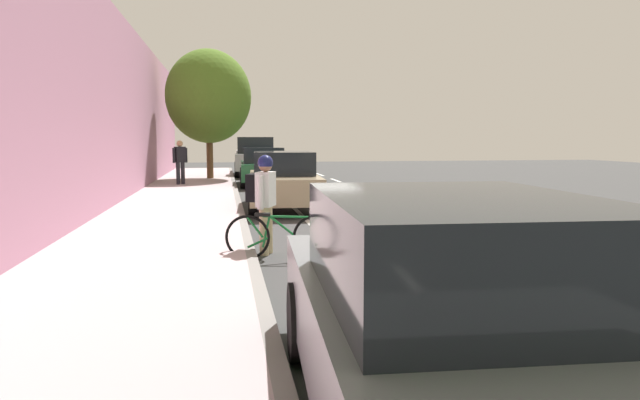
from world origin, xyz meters
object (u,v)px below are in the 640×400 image
Objects in this scene: parked_sedan_green_second at (263,167)px; bicycle_at_curb at (281,236)px; parked_pickup_silver_nearest at (255,158)px; parked_sedan_tan_mid at (283,180)px; street_tree_near_cyclist at (209,97)px; parked_sedan_grey_far at (455,322)px; cyclist_with_backpack at (264,195)px; pedestrian_on_phone at (180,160)px.

parked_sedan_green_second is 2.60× the size of bicycle_at_curb.
parked_sedan_green_second is (0.02, 6.19, -0.15)m from parked_pickup_silver_nearest.
street_tree_near_cyclist is (2.16, -10.27, 2.95)m from parked_sedan_tan_mid.
street_tree_near_cyclist is (2.15, -2.70, 2.95)m from parked_sedan_green_second.
parked_sedan_green_second is at bearing -90.60° from parked_sedan_grey_far.
pedestrian_on_phone is at bearing -80.10° from cyclist_with_backpack.
parked_sedan_grey_far is 5.85m from cyclist_with_backpack.
pedestrian_on_phone is (3.19, 0.54, 0.32)m from parked_sedan_green_second.
bicycle_at_curb is at bearing -84.55° from parked_sedan_grey_far.
parked_sedan_grey_far is at bearing 89.00° from parked_sedan_tan_mid.
street_tree_near_cyclist reaches higher than pedestrian_on_phone.
parked_pickup_silver_nearest is 19.67m from cyclist_with_backpack.
parked_sedan_tan_mid is 10.90m from street_tree_near_cyclist.
street_tree_near_cyclist reaches higher than parked_sedan_tan_mid.
bicycle_at_curb is at bearing 100.50° from pedestrian_on_phone.
pedestrian_on_phone is (2.26, -12.92, 0.11)m from cyclist_with_backpack.
parked_sedan_grey_far is 2.69× the size of pedestrian_on_phone.
cyclist_with_backpack is at bearing 80.94° from parked_sedan_tan_mid.
street_tree_near_cyclist is at bearing -107.77° from pedestrian_on_phone.
parked_sedan_green_second is at bearing 128.56° from street_tree_near_cyclist.
parked_pickup_silver_nearest is 3.13× the size of bicycle_at_curb.
street_tree_near_cyclist reaches higher than parked_pickup_silver_nearest.
pedestrian_on_phone is (2.99, -18.72, 0.32)m from parked_sedan_grey_far.
parked_pickup_silver_nearest reaches higher than pedestrian_on_phone.
parked_pickup_silver_nearest reaches higher than parked_sedan_grey_far.
parked_sedan_green_second is 4.54m from street_tree_near_cyclist.
parked_pickup_silver_nearest is at bearing -92.78° from cyclist_with_backpack.
parked_sedan_grey_far is 18.96m from pedestrian_on_phone.
bicycle_at_curb is at bearing 94.96° from street_tree_near_cyclist.
street_tree_near_cyclist is 3.36× the size of pedestrian_on_phone.
pedestrian_on_phone reaches higher than parked_sedan_green_second.
parked_pickup_silver_nearest is 25.45m from parked_sedan_grey_far.
street_tree_near_cyclist is at bearing -51.44° from parked_sedan_green_second.
parked_pickup_silver_nearest is at bearing -121.90° from street_tree_near_cyclist.
parked_sedan_green_second is at bearing -89.98° from parked_sedan_tan_mid.
parked_sedan_green_second is 7.57m from parked_sedan_tan_mid.
parked_sedan_tan_mid is 1.00× the size of parked_sedan_grey_far.
parked_pickup_silver_nearest is 1.19× the size of parked_sedan_tan_mid.
parked_sedan_tan_mid is at bearing -91.00° from parked_sedan_grey_far.
cyclist_with_backpack is 0.29× the size of street_tree_near_cyclist.
pedestrian_on_phone reaches higher than bicycle_at_curb.
parked_sedan_grey_far is 0.80× the size of street_tree_near_cyclist.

